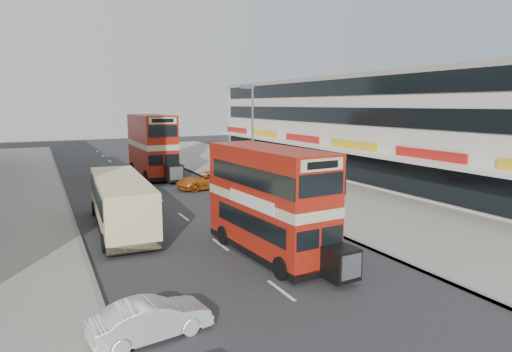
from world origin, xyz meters
TOP-DOWN VIEW (x-y plane):
  - ground at (0.00, 0.00)m, footprint 160.00×160.00m
  - road_surface at (0.00, 20.00)m, footprint 12.00×90.00m
  - pavement_right at (12.00, 20.00)m, footprint 12.00×90.00m
  - kerb_left at (-6.10, 20.00)m, footprint 0.20×90.00m
  - kerb_right at (6.10, 20.00)m, footprint 0.20×90.00m
  - commercial_row at (19.95, 22.00)m, footprint 9.90×46.20m
  - street_lamp at (6.52, 18.00)m, footprint 1.00×0.20m
  - bus_main at (1.46, 5.67)m, footprint 2.89×8.64m
  - bus_second at (1.97, 30.05)m, footprint 2.85×10.18m
  - coach at (-3.80, 12.96)m, footprint 3.05×10.04m
  - car_left_front at (-5.04, 0.79)m, footprint 3.66×1.71m
  - car_right_a at (5.56, 14.63)m, footprint 5.08×2.45m
  - car_right_b at (4.41, 21.99)m, footprint 5.05×2.50m
  - pedestrian_near at (7.34, 12.94)m, footprint 0.75×0.75m
  - cyclist at (3.96, 17.91)m, footprint 0.73×1.82m

SIDE VIEW (x-z plane):
  - ground at x=0.00m, z-range 0.00..0.00m
  - road_surface at x=0.00m, z-range 0.00..0.01m
  - pavement_right at x=12.00m, z-range 0.00..0.15m
  - kerb_left at x=-6.10m, z-range -0.01..0.15m
  - kerb_right at x=6.10m, z-range -0.01..0.15m
  - car_left_front at x=-5.04m, z-range 0.00..1.16m
  - car_right_b at x=4.41m, z-range 0.00..1.38m
  - car_right_a at x=5.56m, z-range 0.00..1.43m
  - cyclist at x=3.96m, z-range -0.35..1.90m
  - pedestrian_near at x=7.34m, z-range 0.15..1.87m
  - coach at x=-3.80m, z-range 0.24..2.87m
  - bus_main at x=1.46m, z-range 0.13..4.86m
  - bus_second at x=1.97m, z-range 0.15..5.75m
  - commercial_row at x=19.95m, z-range 0.05..9.35m
  - street_lamp at x=6.52m, z-range 0.72..8.85m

